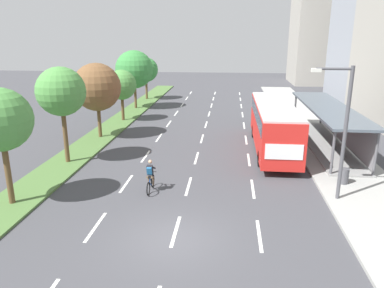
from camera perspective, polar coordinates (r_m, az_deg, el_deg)
name	(u,v)px	position (r m, az deg, el deg)	size (l,w,h in m)	color
ground_plane	(173,239)	(15.45, -2.91, -14.52)	(140.00, 140.00, 0.00)	#424247
median_strip	(119,122)	(35.56, -11.31, 3.34)	(2.60, 52.00, 0.12)	#4C7038
sidewalk_right	(308,127)	(34.74, 17.60, 2.60)	(4.50, 52.00, 0.15)	#9E9E99
lane_divider_left	(164,130)	(32.26, -4.32, 2.18)	(0.14, 46.37, 0.01)	white
lane_divider_center	(204,131)	(31.84, 1.90, 2.02)	(0.14, 46.37, 0.01)	white
lane_divider_right	(245,132)	(31.80, 8.21, 1.84)	(0.14, 46.37, 0.01)	white
bus_shelter	(330,122)	(28.88, 20.67, 3.25)	(2.90, 13.96, 2.86)	gray
bus	(274,122)	(26.60, 12.53, 3.31)	(2.54, 11.29, 3.37)	red
cyclist	(150,177)	(19.55, -6.48, -5.11)	(0.46, 1.82, 1.71)	black
median_tree_nearest	(0,120)	(18.96, -27.61, 3.29)	(2.93, 2.93, 5.61)	brown
median_tree_second	(61,92)	(24.12, -19.64, 7.61)	(3.02, 3.02, 6.04)	brown
median_tree_third	(97,87)	(29.81, -14.52, 8.52)	(3.72, 3.72, 5.84)	brown
median_tree_fourth	(121,85)	(35.63, -10.88, 8.98)	(2.81, 2.81, 4.78)	brown
median_tree_fifth	(134,69)	(41.52, -8.94, 11.34)	(4.12, 4.12, 6.31)	brown
median_tree_farthest	(146,70)	(47.55, -7.16, 11.34)	(3.05, 3.05, 5.21)	brown
streetlight	(342,125)	(18.72, 22.23, 2.71)	(1.91, 0.24, 6.50)	#4C4C51
trash_bin	(344,176)	(21.81, 22.46, -4.59)	(0.52, 0.52, 0.85)	#4C4C51
building_mid_right	(374,19)	(51.72, 26.41, 16.96)	(7.48, 11.63, 19.69)	#8E939E
building_far_right	(314,20)	(67.86, 18.45, 17.73)	(6.52, 10.51, 20.74)	#A39E93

